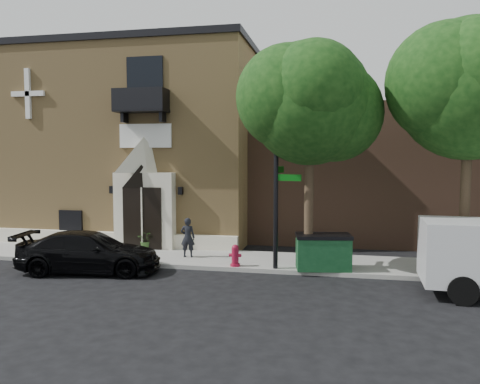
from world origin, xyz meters
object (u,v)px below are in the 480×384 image
object	(u,v)px
black_sedan	(89,252)
dumpster	(323,251)
street_sign	(277,180)
fire_hydrant	(235,256)
pedestrian_near	(188,237)

from	to	relation	value
black_sedan	dumpster	size ratio (longest dim) A/B	2.45
black_sedan	street_sign	size ratio (longest dim) A/B	0.80
street_sign	dumpster	size ratio (longest dim) A/B	3.06
black_sedan	street_sign	distance (m)	6.96
black_sedan	dumpster	xyz separation A→B (m)	(7.97, 1.47, 0.06)
black_sedan	dumpster	bearing A→B (deg)	-88.52
fire_hydrant	pedestrian_near	world-z (taller)	pedestrian_near
black_sedan	fire_hydrant	world-z (taller)	black_sedan
street_sign	black_sedan	bearing A→B (deg)	-158.69
dumpster	pedestrian_near	world-z (taller)	pedestrian_near
dumpster	pedestrian_near	distance (m)	5.26
dumpster	pedestrian_near	bearing A→B (deg)	160.62
pedestrian_near	fire_hydrant	bearing A→B (deg)	146.35
black_sedan	pedestrian_near	world-z (taller)	pedestrian_near
black_sedan	pedestrian_near	xyz separation A→B (m)	(2.79, 2.42, 0.20)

